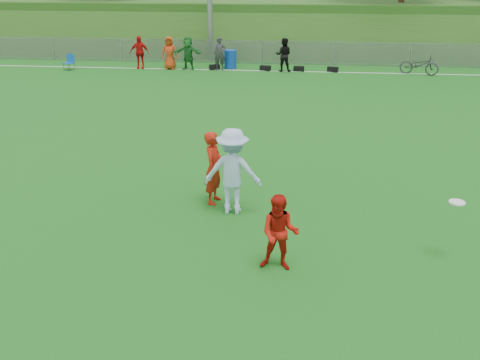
# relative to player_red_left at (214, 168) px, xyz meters

# --- Properties ---
(ground) EXTENTS (120.00, 120.00, 0.00)m
(ground) POSITION_rel_player_red_left_xyz_m (-0.02, -1.66, -0.88)
(ground) COLOR #185D13
(ground) RESTS_ON ground
(sideline_far) EXTENTS (60.00, 0.10, 0.01)m
(sideline_far) POSITION_rel_player_red_left_xyz_m (-0.02, 16.34, -0.88)
(sideline_far) COLOR white
(sideline_far) RESTS_ON ground
(fence) EXTENTS (58.00, 0.06, 1.30)m
(fence) POSITION_rel_player_red_left_xyz_m (-0.02, 18.34, -0.24)
(fence) COLOR gray
(fence) RESTS_ON ground
(berm) EXTENTS (120.00, 18.00, 3.00)m
(berm) POSITION_rel_player_red_left_xyz_m (-0.02, 29.34, 0.62)
(berm) COLOR #2A5618
(berm) RESTS_ON ground
(spectator_row) EXTENTS (8.56, 0.69, 1.69)m
(spectator_row) POSITION_rel_player_red_left_xyz_m (-3.15, 16.34, -0.04)
(spectator_row) COLOR red
(spectator_row) RESTS_ON ground
(gear_bags) EXTENTS (6.80, 0.45, 0.26)m
(gear_bags) POSITION_rel_player_red_left_xyz_m (0.91, 16.44, -0.75)
(gear_bags) COLOR black
(gear_bags) RESTS_ON ground
(player_red_left) EXTENTS (0.53, 0.71, 1.77)m
(player_red_left) POSITION_rel_player_red_left_xyz_m (0.00, 0.00, 0.00)
(player_red_left) COLOR #AE1B0C
(player_red_left) RESTS_ON ground
(player_red_center) EXTENTS (0.78, 0.63, 1.50)m
(player_red_center) POSITION_rel_player_red_left_xyz_m (1.65, -2.84, -0.13)
(player_red_center) COLOR #B8160C
(player_red_center) RESTS_ON ground
(player_blue) EXTENTS (1.33, 0.80, 2.01)m
(player_blue) POSITION_rel_player_red_left_xyz_m (0.51, -0.49, 0.12)
(player_blue) COLOR #AAC8EC
(player_blue) RESTS_ON ground
(frisbee) EXTENTS (0.30, 0.30, 0.03)m
(frisbee) POSITION_rel_player_red_left_xyz_m (4.95, -2.12, 0.32)
(frisbee) COLOR white
(frisbee) RESTS_ON ground
(recycling_bin) EXTENTS (0.83, 0.83, 0.97)m
(recycling_bin) POSITION_rel_player_red_left_xyz_m (-1.62, 16.86, -0.40)
(recycling_bin) COLOR #0F3DA4
(recycling_bin) RESTS_ON ground
(camp_chair) EXTENTS (0.53, 0.54, 0.80)m
(camp_chair) POSITION_rel_player_red_left_xyz_m (-10.01, 15.56, -0.65)
(camp_chair) COLOR #0F54AC
(camp_chair) RESTS_ON ground
(bicycle) EXTENTS (2.00, 1.21, 0.99)m
(bicycle) POSITION_rel_player_red_left_xyz_m (8.04, 16.20, -0.39)
(bicycle) COLOR #2A2B2D
(bicycle) RESTS_ON ground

